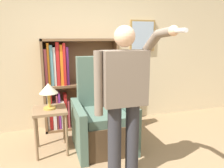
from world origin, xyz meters
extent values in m
cube|color=beige|center=(0.00, 2.03, 1.40)|extent=(8.00, 0.06, 2.80)
cube|color=olive|center=(1.00, 1.98, 1.63)|extent=(0.50, 0.04, 0.57)
cube|color=#9EB2C6|center=(1.00, 1.96, 1.63)|extent=(0.44, 0.01, 0.51)
cube|color=brown|center=(-0.85, 1.85, 0.79)|extent=(0.04, 0.28, 1.58)
cube|color=brown|center=(0.42, 1.85, 0.79)|extent=(0.04, 0.28, 1.58)
cube|color=brown|center=(-0.21, 1.98, 0.79)|extent=(1.31, 0.01, 1.58)
cube|color=brown|center=(-0.21, 1.85, 0.02)|extent=(1.31, 0.28, 0.04)
cube|color=brown|center=(-0.21, 1.85, 0.79)|extent=(1.31, 0.28, 0.04)
cube|color=brown|center=(-0.21, 1.85, 1.56)|extent=(1.31, 0.28, 0.04)
cube|color=white|center=(-0.80, 1.85, 0.40)|extent=(0.03, 0.20, 0.72)
cube|color=red|center=(-0.76, 1.85, 0.35)|extent=(0.05, 0.17, 0.62)
cube|color=white|center=(-0.70, 1.85, 0.27)|extent=(0.05, 0.23, 0.46)
cube|color=#BC4C56|center=(-0.65, 1.85, 0.34)|extent=(0.02, 0.21, 0.60)
cube|color=purple|center=(-0.61, 1.85, 0.36)|extent=(0.03, 0.21, 0.64)
cube|color=white|center=(-0.56, 1.85, 0.28)|extent=(0.05, 0.21, 0.49)
cube|color=red|center=(-0.51, 1.85, 0.35)|extent=(0.05, 0.16, 0.61)
cube|color=#BC4C56|center=(-0.46, 1.85, 0.28)|extent=(0.03, 0.18, 0.48)
cube|color=#BC4C56|center=(-0.79, 1.85, 1.11)|extent=(0.04, 0.17, 0.61)
cube|color=orange|center=(-0.75, 1.85, 1.16)|extent=(0.04, 0.18, 0.70)
cube|color=#5B99A8|center=(-0.70, 1.85, 1.14)|extent=(0.05, 0.18, 0.67)
cube|color=white|center=(-0.66, 1.85, 1.13)|extent=(0.04, 0.16, 0.63)
cube|color=red|center=(-0.60, 1.85, 1.17)|extent=(0.05, 0.19, 0.72)
cube|color=orange|center=(-0.54, 1.85, 1.15)|extent=(0.05, 0.18, 0.68)
cube|color=red|center=(-0.49, 1.85, 1.16)|extent=(0.04, 0.23, 0.70)
cube|color=purple|center=(-0.44, 1.85, 1.13)|extent=(0.04, 0.18, 0.64)
cube|color=#4C3823|center=(-0.05, 0.99, 0.22)|extent=(0.62, 0.78, 0.45)
cube|color=#4C6656|center=(-0.05, 0.95, 0.51)|extent=(0.58, 0.66, 0.12)
cube|color=#4C6656|center=(-0.05, 1.34, 0.77)|extent=(0.62, 0.16, 1.10)
cube|color=#4C6656|center=(-0.41, 0.99, 0.34)|extent=(0.10, 0.86, 0.68)
cube|color=#4C6656|center=(0.31, 0.99, 0.34)|extent=(0.10, 0.86, 0.68)
cylinder|color=#2D2D33|center=(-0.13, 0.21, 0.45)|extent=(0.15, 0.15, 0.90)
cylinder|color=#2D2D33|center=(0.08, 0.21, 0.45)|extent=(0.15, 0.15, 0.90)
cube|color=#756656|center=(-0.03, 0.21, 1.19)|extent=(0.47, 0.24, 0.58)
sphere|color=#DBAD89|center=(-0.03, 0.21, 1.62)|extent=(0.22, 0.22, 0.22)
cylinder|color=#756656|center=(-0.31, 0.21, 1.14)|extent=(0.09, 0.09, 0.67)
cylinder|color=#756656|center=(0.22, 0.10, 1.56)|extent=(0.09, 0.28, 0.23)
cylinder|color=#756656|center=(0.22, -0.14, 1.65)|extent=(0.08, 0.27, 0.10)
sphere|color=#DBAD89|center=(0.22, -0.27, 1.66)|extent=(0.09, 0.09, 0.09)
cylinder|color=white|center=(0.22, -0.37, 1.66)|extent=(0.04, 0.15, 0.04)
cube|color=#846647|center=(-0.78, 1.10, 0.62)|extent=(0.45, 0.45, 0.04)
cylinder|color=#846647|center=(-0.98, 0.91, 0.30)|extent=(0.04, 0.04, 0.60)
cylinder|color=#846647|center=(-0.59, 0.91, 0.30)|extent=(0.04, 0.04, 0.60)
cylinder|color=#846647|center=(-0.98, 1.30, 0.30)|extent=(0.04, 0.04, 0.60)
cylinder|color=#846647|center=(-0.59, 1.30, 0.30)|extent=(0.04, 0.04, 0.60)
cylinder|color=gold|center=(-0.78, 1.10, 0.65)|extent=(0.17, 0.17, 0.02)
cylinder|color=gold|center=(-0.78, 1.10, 0.76)|extent=(0.04, 0.04, 0.20)
cone|color=beige|center=(-0.78, 1.10, 0.93)|extent=(0.25, 0.25, 0.14)
camera|label=1|loc=(-0.83, -1.89, 1.61)|focal=35.00mm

